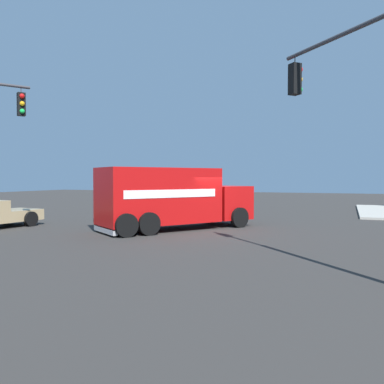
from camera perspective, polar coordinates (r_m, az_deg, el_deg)
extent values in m
plane|color=#33302D|center=(19.59, 1.82, -5.21)|extent=(100.00, 100.00, 0.00)
cube|color=red|center=(18.71, -4.69, -0.51)|extent=(5.19, 5.95, 2.59)
cube|color=red|center=(20.87, 4.75, -1.46)|extent=(3.06, 2.94, 1.70)
cube|color=black|center=(21.39, 6.56, -0.47)|extent=(1.69, 1.23, 0.88)
cube|color=#B2B2B7|center=(17.72, -12.39, -5.40)|extent=(2.00, 1.49, 0.21)
cube|color=white|center=(19.78, -6.36, 0.00)|extent=(2.72, 3.84, 0.36)
cube|color=white|center=(17.65, -2.82, -0.23)|extent=(2.72, 3.84, 0.36)
cylinder|color=black|center=(21.88, 2.65, -3.14)|extent=(0.81, 0.98, 1.00)
cylinder|color=black|center=(19.94, 6.83, -3.65)|extent=(0.81, 0.98, 1.00)
cylinder|color=black|center=(19.39, -9.55, -3.83)|extent=(0.81, 0.98, 1.00)
cylinder|color=black|center=(17.16, -6.22, -4.57)|extent=(0.81, 0.98, 1.00)
cylinder|color=black|center=(18.99, -12.46, -3.97)|extent=(0.81, 0.98, 1.00)
cylinder|color=black|center=(16.71, -9.44, -4.77)|extent=(0.81, 0.98, 1.00)
cylinder|color=#38383D|center=(12.05, 19.96, 20.17)|extent=(3.00, 3.00, 0.12)
cylinder|color=#38383D|center=(13.26, 14.60, 17.95)|extent=(0.03, 0.03, 0.25)
cube|color=black|center=(13.11, 14.58, 15.43)|extent=(0.42, 0.42, 0.95)
sphere|color=red|center=(13.29, 15.23, 16.63)|extent=(0.20, 0.20, 0.20)
sphere|color=#EFA314|center=(13.22, 15.21, 15.33)|extent=(0.20, 0.20, 0.20)
sphere|color=#19CC4C|center=(13.15, 15.20, 14.02)|extent=(0.20, 0.20, 0.20)
cylinder|color=#38383D|center=(18.37, -23.39, 13.35)|extent=(0.03, 0.03, 0.25)
cube|color=black|center=(18.26, -23.37, 11.50)|extent=(0.42, 0.42, 0.95)
sphere|color=red|center=(18.14, -23.27, 12.58)|extent=(0.20, 0.20, 0.20)
sphere|color=#EFA314|center=(18.09, -23.26, 11.61)|extent=(0.20, 0.20, 0.20)
sphere|color=#19CC4C|center=(18.04, -23.24, 10.64)|extent=(0.20, 0.20, 0.20)
cube|color=tan|center=(22.57, -24.05, -3.01)|extent=(2.17, 2.22, 0.55)
cylinder|color=black|center=(21.88, -22.20, -3.60)|extent=(0.33, 0.78, 0.76)
cylinder|color=black|center=(23.46, -25.32, -3.28)|extent=(0.33, 0.78, 0.76)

